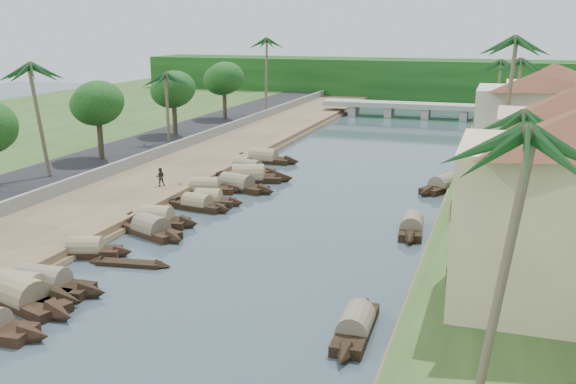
% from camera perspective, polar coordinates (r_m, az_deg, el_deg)
% --- Properties ---
extents(ground, '(220.00, 220.00, 0.00)m').
position_cam_1_polar(ground, '(40.07, -4.57, -6.94)').
color(ground, '#374953').
rests_on(ground, ground).
extents(left_bank, '(10.00, 180.00, 0.80)m').
position_cam_1_polar(left_bank, '(63.97, -10.80, 1.43)').
color(left_bank, brown).
rests_on(left_bank, ground).
extents(right_bank, '(16.00, 180.00, 1.20)m').
position_cam_1_polar(right_bank, '(56.17, 22.18, -1.03)').
color(right_bank, '#2A451B').
rests_on(right_bank, ground).
extents(road, '(8.00, 180.00, 1.40)m').
position_cam_1_polar(road, '(68.41, -17.05, 2.15)').
color(road, black).
rests_on(road, ground).
extents(retaining_wall, '(0.40, 180.00, 1.10)m').
position_cam_1_polar(retaining_wall, '(65.90, -14.04, 2.48)').
color(retaining_wall, gray).
rests_on(retaining_wall, left_bank).
extents(treeline, '(120.00, 14.00, 8.00)m').
position_cam_1_polar(treeline, '(135.46, 12.37, 9.73)').
color(treeline, '#113B10').
rests_on(treeline, ground).
extents(bridge, '(28.00, 4.00, 2.40)m').
position_cam_1_polar(bridge, '(108.03, 10.60, 7.45)').
color(bridge, gray).
rests_on(bridge, ground).
extents(building_far, '(15.59, 15.59, 10.20)m').
position_cam_1_polar(building_far, '(62.91, 22.29, 5.93)').
color(building_far, beige).
rests_on(building_far, right_bank).
extents(building_distant, '(12.62, 12.62, 9.20)m').
position_cam_1_polar(building_distant, '(82.85, 22.20, 7.42)').
color(building_distant, beige).
rests_on(building_distant, right_bank).
extents(sampan_1, '(8.21, 2.41, 2.39)m').
position_cam_1_polar(sampan_1, '(38.68, -22.94, -8.25)').
color(sampan_1, black).
rests_on(sampan_1, ground).
extents(sampan_2, '(9.25, 4.37, 2.38)m').
position_cam_1_polar(sampan_2, '(38.15, -22.71, -8.54)').
color(sampan_2, black).
rests_on(sampan_2, ground).
extents(sampan_3, '(8.32, 2.24, 2.22)m').
position_cam_1_polar(sampan_3, '(39.31, -20.97, -7.69)').
color(sampan_3, black).
rests_on(sampan_3, ground).
extents(sampan_4, '(6.38, 3.16, 1.84)m').
position_cam_1_polar(sampan_4, '(44.18, -17.50, -4.96)').
color(sampan_4, black).
rests_on(sampan_4, ground).
extents(sampan_5, '(7.06, 2.45, 2.22)m').
position_cam_1_polar(sampan_5, '(49.51, -11.66, -2.46)').
color(sampan_5, black).
rests_on(sampan_5, ground).
extents(sampan_6, '(7.09, 4.15, 2.11)m').
position_cam_1_polar(sampan_6, '(47.33, -12.08, -3.28)').
color(sampan_6, black).
rests_on(sampan_6, ground).
extents(sampan_7, '(6.70, 2.30, 1.81)m').
position_cam_1_polar(sampan_7, '(53.23, -8.07, -1.11)').
color(sampan_7, black).
rests_on(sampan_7, ground).
extents(sampan_8, '(6.41, 2.52, 1.98)m').
position_cam_1_polar(sampan_8, '(54.36, -7.10, -0.74)').
color(sampan_8, black).
rests_on(sampan_8, ground).
extents(sampan_9, '(8.74, 3.57, 2.18)m').
position_cam_1_polar(sampan_9, '(59.20, -4.61, 0.60)').
color(sampan_9, black).
rests_on(sampan_9, ground).
extents(sampan_10, '(7.48, 3.66, 2.05)m').
position_cam_1_polar(sampan_10, '(58.39, -7.41, 0.32)').
color(sampan_10, black).
rests_on(sampan_10, ground).
extents(sampan_11, '(9.15, 4.42, 2.53)m').
position_cam_1_polar(sampan_11, '(62.33, -3.53, 1.34)').
color(sampan_11, black).
rests_on(sampan_11, ground).
extents(sampan_12, '(8.28, 2.97, 1.97)m').
position_cam_1_polar(sampan_12, '(66.10, -3.64, 2.09)').
color(sampan_12, black).
rests_on(sampan_12, ground).
extents(sampan_13, '(8.55, 2.09, 2.32)m').
position_cam_1_polar(sampan_13, '(70.98, -2.19, 2.99)').
color(sampan_13, black).
rests_on(sampan_13, ground).
extents(sampan_14, '(1.71, 7.47, 1.85)m').
position_cam_1_polar(sampan_14, '(32.22, 6.04, -11.79)').
color(sampan_14, black).
rests_on(sampan_14, ground).
extents(sampan_15, '(2.11, 7.19, 1.94)m').
position_cam_1_polar(sampan_15, '(47.77, 10.92, -3.06)').
color(sampan_15, black).
rests_on(sampan_15, ground).
extents(sampan_16, '(4.98, 8.33, 2.08)m').
position_cam_1_polar(sampan_16, '(60.78, 13.72, 0.59)').
color(sampan_16, black).
rests_on(sampan_16, ground).
extents(canoe_1, '(5.73, 1.72, 0.91)m').
position_cam_1_polar(canoe_1, '(41.90, -13.96, -6.22)').
color(canoe_1, black).
rests_on(canoe_1, ground).
extents(canoe_2, '(4.85, 2.81, 0.73)m').
position_cam_1_polar(canoe_2, '(61.84, -4.85, 0.90)').
color(canoe_2, black).
rests_on(canoe_2, ground).
extents(palm_0, '(3.20, 3.20, 11.59)m').
position_cam_1_polar(palm_0, '(22.91, 18.82, 4.61)').
color(palm_0, '#73634C').
rests_on(palm_0, ground).
extents(palm_1, '(3.20, 3.20, 9.87)m').
position_cam_1_polar(palm_1, '(41.13, 20.15, 6.25)').
color(palm_1, '#73634C').
rests_on(palm_1, ground).
extents(palm_2, '(3.20, 3.20, 13.97)m').
position_cam_1_polar(palm_2, '(56.49, 19.18, 12.39)').
color(palm_2, '#73634C').
rests_on(palm_2, ground).
extents(palm_3, '(3.20, 3.20, 11.43)m').
position_cam_1_polar(palm_3, '(73.41, 19.79, 10.75)').
color(palm_3, '#73634C').
rests_on(palm_3, ground).
extents(palm_5, '(3.20, 3.20, 11.43)m').
position_cam_1_polar(palm_5, '(61.00, -21.39, 10.21)').
color(palm_5, '#73634C').
rests_on(palm_5, ground).
extents(palm_6, '(3.20, 3.20, 9.40)m').
position_cam_1_polar(palm_6, '(75.70, -10.80, 10.09)').
color(palm_6, '#73634C').
rests_on(palm_6, ground).
extents(palm_7, '(3.20, 3.20, 10.44)m').
position_cam_1_polar(palm_7, '(90.43, 18.32, 10.83)').
color(palm_7, '#73634C').
rests_on(palm_7, ground).
extents(palm_8, '(3.20, 3.20, 12.79)m').
position_cam_1_polar(palm_8, '(100.92, -2.01, 13.26)').
color(palm_8, '#73634C').
rests_on(palm_8, ground).
extents(tree_3, '(5.08, 5.08, 7.75)m').
position_cam_1_polar(tree_3, '(68.03, -16.55, 7.49)').
color(tree_3, '#4B3E2B').
rests_on(tree_3, ground).
extents(tree_4, '(5.16, 5.16, 7.72)m').
position_cam_1_polar(tree_4, '(81.47, -10.14, 8.90)').
color(tree_4, '#4B3E2B').
rests_on(tree_4, ground).
extents(tree_5, '(5.39, 5.39, 8.01)m').
position_cam_1_polar(tree_5, '(95.13, -5.70, 9.95)').
color(tree_5, '#4B3E2B').
rests_on(tree_5, ground).
extents(person_far, '(1.02, 0.96, 1.67)m').
position_cam_1_polar(person_far, '(58.15, -11.30, 1.34)').
color(person_far, '#2D2A1F').
rests_on(person_far, left_bank).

